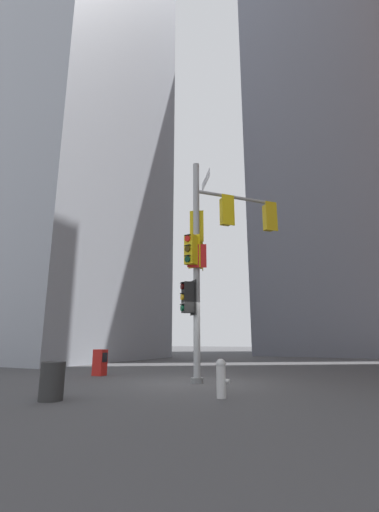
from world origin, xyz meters
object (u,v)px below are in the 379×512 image
object	(u,v)px
trash_bin	(52,381)
signal_pole_assembly	(208,249)
fire_hydrant	(221,377)
newspaper_box	(100,362)

from	to	relation	value
trash_bin	signal_pole_assembly	bearing A→B (deg)	70.59
trash_bin	fire_hydrant	bearing A→B (deg)	31.26
signal_pole_assembly	newspaper_box	xyz separation A→B (m)	(-4.49, -0.03, -3.97)
signal_pole_assembly	fire_hydrant	distance (m)	5.18
newspaper_box	trash_bin	size ratio (longest dim) A/B	1.16
signal_pole_assembly	trash_bin	distance (m)	6.59
signal_pole_assembly	fire_hydrant	size ratio (longest dim) A/B	8.54
signal_pole_assembly	trash_bin	bearing A→B (deg)	-109.41
newspaper_box	trash_bin	distance (m)	5.61
newspaper_box	trash_bin	bearing A→B (deg)	-60.53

